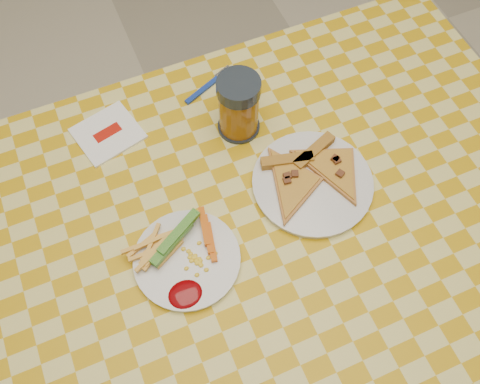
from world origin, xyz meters
The scene contains 9 objects.
ground centered at (0.00, 0.00, 0.00)m, with size 8.00×8.00×0.00m, color beige.
table centered at (0.00, 0.00, 0.68)m, with size 1.28×0.88×0.76m.
plate_left centered at (-0.16, -0.03, 0.76)m, with size 0.20×0.20×0.01m, color silver.
plate_right centered at (0.13, 0.03, 0.76)m, with size 0.24×0.24×0.01m, color silver.
fries_veggies centered at (-0.17, -0.01, 0.78)m, with size 0.19×0.18×0.04m.
pizza_slices centered at (0.13, 0.04, 0.78)m, with size 0.28×0.24×0.02m.
drink_glass centered at (0.05, 0.22, 0.83)m, with size 0.09×0.09×0.15m.
napkin centered at (-0.22, 0.31, 0.76)m, with size 0.15×0.15×0.01m.
fork centered at (0.03, 0.35, 0.76)m, with size 0.13×0.07×0.01m.
Camera 1 is at (-0.21, -0.40, 1.70)m, focal length 40.00 mm.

